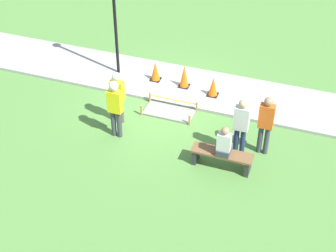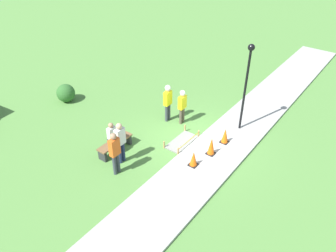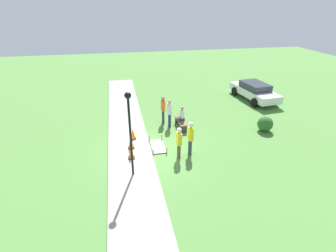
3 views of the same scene
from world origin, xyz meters
name	(u,v)px [view 3 (image 3 of 3)]	position (x,y,z in m)	size (l,w,h in m)	color
ground_plane	(151,151)	(0.00, 0.00, 0.00)	(60.00, 60.00, 0.00)	#51843D
sidewalk	(130,153)	(0.00, -1.13, 0.05)	(28.00, 2.25, 0.10)	#9E9E99
wet_concrete_patch	(158,146)	(-0.39, 0.41, 0.04)	(1.58, 0.78, 0.35)	gray
traffic_cone_near_patch	(133,134)	(-1.41, -0.85, 0.42)	(0.34, 0.34, 0.65)	black
traffic_cone_far_patch	(131,142)	(-0.39, -1.03, 0.48)	(0.34, 0.34, 0.78)	black
traffic_cone_sidewalk_edge	(131,152)	(0.62, -1.09, 0.43)	(0.34, 0.34, 0.67)	black
park_bench	(181,123)	(-2.52, 2.25, 0.35)	(1.63, 0.44, 0.50)	#2D2D33
person_seated_on_bench	(182,115)	(-2.57, 2.30, 0.85)	(0.36, 0.44, 0.89)	#383D47
worker_supervisor	(190,135)	(0.65, 1.95, 1.11)	(0.40, 0.27, 1.84)	#383D47
worker_assistant	(179,140)	(0.88, 1.30, 1.00)	(0.40, 0.24, 1.69)	brown
bystander_in_orange_shirt	(163,108)	(-3.43, 1.28, 1.04)	(0.40, 0.24, 1.82)	#383D47
bystander_in_gray_shirt	(170,111)	(-2.83, 1.58, 1.03)	(0.40, 0.24, 1.81)	navy
lamppost_near	(130,123)	(1.97, -1.11, 2.67)	(0.28, 0.28, 3.93)	black
parked_car_white	(254,91)	(-6.43, 9.29, 0.74)	(4.85, 2.39, 1.40)	white
shrub_rounded_near	(265,124)	(-1.07, 7.21, 0.47)	(0.93, 0.93, 0.93)	#2D6028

